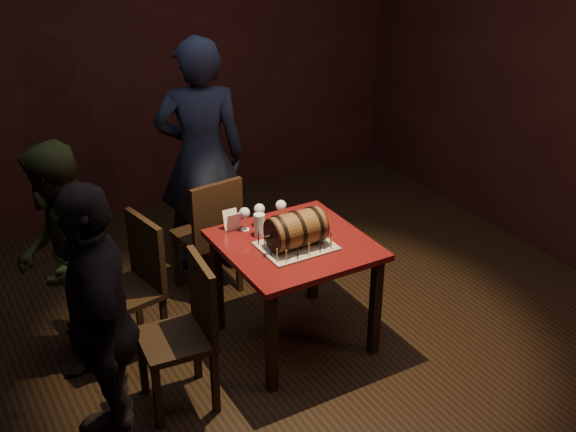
{
  "coord_description": "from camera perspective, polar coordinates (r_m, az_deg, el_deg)",
  "views": [
    {
      "loc": [
        -1.94,
        -3.4,
        2.95
      ],
      "look_at": [
        0.05,
        0.05,
        0.95
      ],
      "focal_mm": 45.0,
      "sensor_mm": 36.0,
      "label": 1
    }
  ],
  "objects": [
    {
      "name": "wine_glass_mid",
      "position": [
        4.72,
        -2.27,
        0.47
      ],
      "size": [
        0.07,
        0.07,
        0.16
      ],
      "color": "silver",
      "rests_on": "pub_table"
    },
    {
      "name": "room_shell",
      "position": [
        4.2,
        -0.23,
        5.07
      ],
      "size": [
        5.04,
        5.04,
        2.8
      ],
      "color": "black",
      "rests_on": "ground"
    },
    {
      "name": "person_left_front",
      "position": [
        3.86,
        -14.63,
        -8.22
      ],
      "size": [
        0.57,
        0.99,
        1.59
      ],
      "primitive_type": "imported",
      "rotation": [
        0.0,
        0.0,
        -1.78
      ],
      "color": "black",
      "rests_on": "ground"
    },
    {
      "name": "chair_back",
      "position": [
        5.22,
        -6.08,
        -1.17
      ],
      "size": [
        0.44,
        0.44,
        0.93
      ],
      "color": "black",
      "rests_on": "ground"
    },
    {
      "name": "wine_glass_left",
      "position": [
        4.67,
        -3.45,
        0.17
      ],
      "size": [
        0.07,
        0.07,
        0.16
      ],
      "color": "silver",
      "rests_on": "pub_table"
    },
    {
      "name": "pub_table",
      "position": [
        4.62,
        0.51,
        -3.27
      ],
      "size": [
        0.9,
        0.9,
        0.75
      ],
      "color": "#470B0E",
      "rests_on": "ground"
    },
    {
      "name": "person_left_rear",
      "position": [
        4.6,
        -17.48,
        -3.35
      ],
      "size": [
        0.76,
        0.86,
        1.49
      ],
      "primitive_type": "imported",
      "rotation": [
        0.0,
        0.0,
        -1.88
      ],
      "color": "#32391C",
      "rests_on": "ground"
    },
    {
      "name": "barrel_cake",
      "position": [
        4.46,
        0.65,
        -1.08
      ],
      "size": [
        0.4,
        0.24,
        0.24
      ],
      "color": "brown",
      "rests_on": "cake_board"
    },
    {
      "name": "pint_of_ale",
      "position": [
        4.62,
        -2.27,
        -0.74
      ],
      "size": [
        0.07,
        0.07,
        0.15
      ],
      "color": "silver",
      "rests_on": "pub_table"
    },
    {
      "name": "chair_left_rear",
      "position": [
        4.71,
        -12.0,
        -4.95
      ],
      "size": [
        0.47,
        0.47,
        0.93
      ],
      "color": "black",
      "rests_on": "ground"
    },
    {
      "name": "person_back",
      "position": [
        5.44,
        -6.86,
        4.56
      ],
      "size": [
        0.78,
        0.65,
        1.84
      ],
      "primitive_type": "imported",
      "rotation": [
        0.0,
        0.0,
        2.77
      ],
      "color": "black",
      "rests_on": "ground"
    },
    {
      "name": "menu_card",
      "position": [
        4.7,
        -4.43,
        -0.4
      ],
      "size": [
        0.1,
        0.05,
        0.13
      ],
      "primitive_type": null,
      "color": "white",
      "rests_on": "pub_table"
    },
    {
      "name": "wine_glass_right",
      "position": [
        4.76,
        -0.57,
        0.76
      ],
      "size": [
        0.07,
        0.07,
        0.16
      ],
      "color": "silver",
      "rests_on": "pub_table"
    },
    {
      "name": "birthday_candles",
      "position": [
        4.49,
        0.65,
        -1.87
      ],
      "size": [
        0.4,
        0.3,
        0.09
      ],
      "color": "#DED584",
      "rests_on": "cake_board"
    },
    {
      "name": "cake_board",
      "position": [
        4.51,
        0.65,
        -2.39
      ],
      "size": [
        0.45,
        0.35,
        0.01
      ],
      "primitive_type": "cube",
      "color": "#A19482",
      "rests_on": "pub_table"
    },
    {
      "name": "chair_left_front",
      "position": [
        4.23,
        -7.91,
        -8.62
      ],
      "size": [
        0.44,
        0.44,
        0.93
      ],
      "color": "black",
      "rests_on": "ground"
    }
  ]
}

